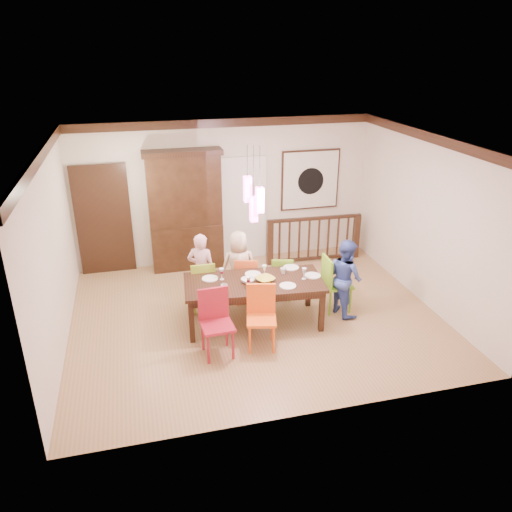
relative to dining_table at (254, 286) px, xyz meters
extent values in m
plane|color=#987649|center=(0.07, 0.20, -0.67)|extent=(6.00, 6.00, 0.00)
plane|color=white|center=(0.07, 0.20, 2.23)|extent=(6.00, 6.00, 0.00)
plane|color=beige|center=(0.07, 2.70, 0.78)|extent=(6.00, 0.00, 6.00)
plane|color=beige|center=(-2.93, 0.20, 0.78)|extent=(0.00, 5.00, 5.00)
plane|color=beige|center=(3.07, 0.20, 0.78)|extent=(0.00, 5.00, 5.00)
cube|color=black|center=(-2.33, 2.65, 0.38)|extent=(1.04, 0.07, 2.24)
cube|color=silver|center=(0.42, 2.66, 0.38)|extent=(0.97, 0.05, 2.22)
cube|color=black|center=(1.87, 2.67, 0.93)|extent=(1.25, 0.04, 1.25)
cube|color=silver|center=(1.87, 2.64, 0.93)|extent=(1.18, 0.02, 1.18)
cylinder|color=black|center=(1.87, 2.63, 0.91)|extent=(0.56, 0.01, 0.56)
cube|color=#EE47AC|center=(-0.08, 0.05, 1.58)|extent=(0.11, 0.11, 0.38)
cylinder|color=black|center=(-0.08, 0.05, 2.00)|extent=(0.01, 0.01, 0.46)
cube|color=#EE47AC|center=(0.08, -0.05, 1.43)|extent=(0.11, 0.11, 0.38)
cylinder|color=black|center=(0.08, -0.05, 1.93)|extent=(0.01, 0.01, 0.61)
cube|color=#EE47AC|center=(0.00, 0.00, 1.28)|extent=(0.11, 0.11, 0.38)
cylinder|color=black|center=(0.00, 0.00, 1.85)|extent=(0.01, 0.01, 0.76)
cube|color=black|center=(0.00, 0.00, 0.06)|extent=(2.28, 1.19, 0.05)
cube|color=black|center=(-1.02, 0.42, -0.32)|extent=(0.09, 0.09, 0.70)
cube|color=black|center=(1.02, 0.42, -0.32)|extent=(0.09, 0.09, 0.70)
cube|color=black|center=(-1.02, -0.42, -0.32)|extent=(0.09, 0.09, 0.70)
cube|color=black|center=(1.02, -0.42, -0.32)|extent=(0.09, 0.09, 0.70)
cube|color=black|center=(0.00, 0.44, -0.02)|extent=(1.99, 0.22, 0.10)
cube|color=black|center=(0.00, -0.44, -0.02)|extent=(1.99, 0.22, 0.10)
cube|color=#83A223|center=(-0.73, 0.70, -0.24)|extent=(0.40, 0.40, 0.04)
cube|color=#83A223|center=(-0.73, 0.70, 0.00)|extent=(0.40, 0.04, 0.44)
cylinder|color=#83A223|center=(-0.90, 0.54, -0.46)|extent=(0.03, 0.03, 0.42)
cylinder|color=#83A223|center=(-0.57, 0.54, -0.46)|extent=(0.03, 0.03, 0.42)
cylinder|color=#83A223|center=(-0.90, 0.86, -0.46)|extent=(0.03, 0.03, 0.42)
cylinder|color=#83A223|center=(-0.57, 0.86, -0.46)|extent=(0.03, 0.03, 0.42)
cube|color=#D35320|center=(0.05, 0.73, -0.25)|extent=(0.48, 0.48, 0.04)
cube|color=#D35320|center=(0.05, 0.73, -0.01)|extent=(0.39, 0.13, 0.43)
cylinder|color=#D35320|center=(-0.11, 0.57, -0.46)|extent=(0.03, 0.03, 0.41)
cylinder|color=#D35320|center=(0.21, 0.57, -0.46)|extent=(0.03, 0.03, 0.41)
cylinder|color=#D35320|center=(-0.11, 0.88, -0.46)|extent=(0.03, 0.03, 0.41)
cylinder|color=#D35320|center=(0.21, 0.88, -0.46)|extent=(0.03, 0.03, 0.41)
cube|color=#679F1F|center=(0.67, 0.70, -0.27)|extent=(0.44, 0.44, 0.04)
cube|color=#679F1F|center=(0.67, 0.70, -0.05)|extent=(0.37, 0.11, 0.41)
cylinder|color=#679F1F|center=(0.52, 0.55, -0.47)|extent=(0.03, 0.03, 0.39)
cylinder|color=#679F1F|center=(0.83, 0.55, -0.47)|extent=(0.03, 0.03, 0.39)
cylinder|color=#679F1F|center=(0.52, 0.85, -0.47)|extent=(0.03, 0.03, 0.39)
cylinder|color=#679F1F|center=(0.83, 0.85, -0.47)|extent=(0.03, 0.03, 0.39)
cube|color=maroon|center=(-0.73, -0.76, -0.19)|extent=(0.48, 0.48, 0.04)
cube|color=maroon|center=(-0.73, -0.76, 0.08)|extent=(0.45, 0.07, 0.49)
cylinder|color=maroon|center=(-0.91, -0.94, -0.43)|extent=(0.04, 0.04, 0.47)
cylinder|color=maroon|center=(-0.55, -0.94, -0.43)|extent=(0.04, 0.04, 0.47)
cylinder|color=maroon|center=(-0.91, -0.58, -0.43)|extent=(0.04, 0.04, 0.47)
cylinder|color=maroon|center=(-0.55, -0.58, -0.43)|extent=(0.04, 0.04, 0.47)
cube|color=orange|center=(-0.06, -0.71, -0.21)|extent=(0.52, 0.52, 0.04)
cube|color=orange|center=(-0.06, -0.71, 0.05)|extent=(0.43, 0.14, 0.47)
cylinder|color=orange|center=(-0.24, -0.89, -0.44)|extent=(0.04, 0.04, 0.45)
cylinder|color=orange|center=(0.11, -0.89, -0.44)|extent=(0.04, 0.04, 0.45)
cylinder|color=orange|center=(-0.24, -0.54, -0.44)|extent=(0.04, 0.04, 0.45)
cylinder|color=orange|center=(0.11, -0.54, -0.44)|extent=(0.04, 0.04, 0.45)
cube|color=#70B41F|center=(1.47, 0.08, -0.19)|extent=(0.46, 0.46, 0.04)
cube|color=#70B41F|center=(1.47, 0.08, 0.07)|extent=(0.06, 0.44, 0.49)
cylinder|color=#70B41F|center=(1.29, -0.10, -0.44)|extent=(0.04, 0.04, 0.46)
cylinder|color=#70B41F|center=(1.65, -0.10, -0.44)|extent=(0.04, 0.04, 0.46)
cylinder|color=#70B41F|center=(1.29, 0.26, -0.44)|extent=(0.04, 0.04, 0.46)
cylinder|color=#70B41F|center=(1.65, 0.26, -0.44)|extent=(0.04, 0.04, 0.46)
cube|color=black|center=(-0.77, 2.48, -0.22)|extent=(1.41, 0.44, 0.91)
cube|color=black|center=(-0.77, 2.50, 0.94)|extent=(1.41, 0.40, 1.41)
cube|color=black|center=(-0.77, 2.69, 0.94)|extent=(1.21, 0.02, 1.21)
cube|color=black|center=(-0.77, 2.50, 1.67)|extent=(1.51, 0.44, 0.10)
cube|color=black|center=(0.88, 2.15, -0.21)|extent=(0.12, 0.12, 0.92)
cube|color=black|center=(2.75, 2.15, -0.21)|extent=(0.12, 0.12, 0.92)
cube|color=black|center=(1.82, 2.15, 0.26)|extent=(1.99, 0.16, 0.06)
cube|color=black|center=(1.82, 2.15, -0.62)|extent=(1.87, 0.13, 0.05)
imported|color=#F9BDCF|center=(-0.72, 0.80, -0.01)|extent=(0.57, 0.49, 1.33)
imported|color=beige|center=(-0.06, 0.83, -0.03)|extent=(0.65, 0.44, 1.29)
imported|color=#3A51A3|center=(1.56, -0.05, -0.01)|extent=(0.62, 0.73, 1.32)
imported|color=gold|center=(0.17, -0.05, 0.12)|extent=(0.38, 0.38, 0.07)
imported|color=white|center=(-0.10, -0.02, 0.11)|extent=(0.28, 0.28, 0.07)
imported|color=silver|center=(-0.51, -0.16, 0.12)|extent=(0.14, 0.14, 0.09)
imported|color=silver|center=(0.54, 0.16, 0.13)|extent=(0.12, 0.12, 0.10)
cylinder|color=white|center=(-0.66, 0.25, 0.09)|extent=(0.26, 0.26, 0.01)
cylinder|color=white|center=(0.05, 0.25, 0.09)|extent=(0.26, 0.26, 0.01)
cylinder|color=white|center=(0.73, 0.34, 0.09)|extent=(0.26, 0.26, 0.01)
cylinder|color=white|center=(-0.64, -0.25, 0.09)|extent=(0.26, 0.26, 0.01)
cylinder|color=white|center=(0.47, -0.30, 0.09)|extent=(0.26, 0.26, 0.01)
cylinder|color=white|center=(0.97, -0.05, 0.09)|extent=(0.26, 0.26, 0.01)
cube|color=#D83359|center=(0.00, -0.39, 0.09)|extent=(0.18, 0.14, 0.01)
camera|label=1|loc=(-1.71, -6.89, 3.58)|focal=35.00mm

